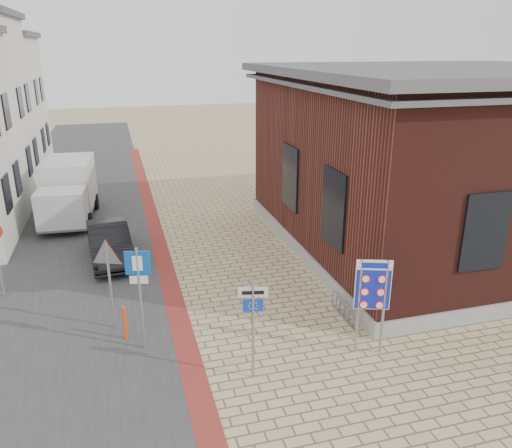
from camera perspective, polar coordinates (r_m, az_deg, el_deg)
ground at (r=12.44m, az=2.99°, el=-17.35°), size 120.00×120.00×0.00m
road_strip at (r=25.60m, az=-19.98°, el=1.44°), size 7.00×60.00×0.02m
curb_strip at (r=20.81m, az=-11.14°, el=-1.79°), size 0.60×40.00×0.02m
brick_building at (r=20.86m, az=20.90°, el=7.30°), size 13.00×13.00×6.80m
bike_rack at (r=14.88m, az=10.11°, el=-9.71°), size 0.08×1.80×0.60m
sedan at (r=19.16m, az=-16.41°, el=-2.02°), size 1.80×4.19×1.34m
box_truck at (r=24.06m, az=-20.68°, el=3.60°), size 2.42×5.15×2.63m
border_sign at (r=12.75m, az=13.20°, el=-7.06°), size 0.85×0.33×2.60m
essen_sign at (r=11.59m, az=-0.35°, el=-10.33°), size 0.68×0.18×2.54m
parking_sign at (r=12.85m, az=-13.23°, el=-6.31°), size 0.62×0.19×2.85m
yield_sign at (r=14.00m, az=-16.59°, el=-4.21°), size 0.89×0.40×2.63m
bollard at (r=14.04m, az=-14.74°, el=-10.92°), size 0.11×0.11×0.99m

